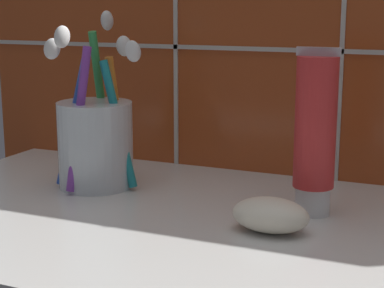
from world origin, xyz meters
The scene contains 5 objects.
sink_counter centered at (0.00, 0.00, 1.00)cm, with size 78.19×37.16×2.00cm, color silver.
tile_wall_backsplash centered at (0.01, 18.83, 21.47)cm, with size 88.19×1.72×42.92cm.
toothbrush_cup centered at (-21.31, 5.65, 7.23)cm, with size 10.68×11.57×18.72cm.
toothpaste_tube centered at (2.19, 5.59, 9.70)cm, with size 3.98×3.79×15.49cm.
soap_bar centered at (0.38, -0.68, 3.49)cm, with size 6.76×4.58×2.98cm, color silver.
Camera 1 is at (14.78, -51.54, 21.14)cm, focal length 60.00 mm.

